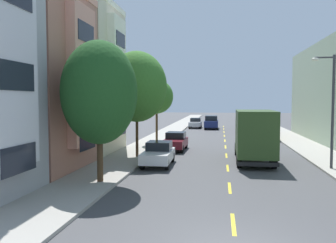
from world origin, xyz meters
name	(u,v)px	position (x,y,z in m)	size (l,w,h in m)	color
ground_plane	(225,138)	(0.00, 30.00, 0.00)	(160.00, 160.00, 0.00)	#424244
sidewalk_left	(159,138)	(-7.10, 28.00, 0.07)	(3.20, 120.00, 0.14)	#A39E93
sidewalk_right	(294,140)	(7.10, 28.00, 0.07)	(3.20, 120.00, 0.14)	#A39E93
lane_centerline_dashes	(225,143)	(0.00, 24.50, 0.00)	(0.14, 47.20, 0.01)	yellow
townhouse_third_cream	(46,82)	(-14.40, 16.74, 5.69)	(12.20, 6.89, 11.79)	beige
street_tree_nearest	(99,93)	(-6.40, 6.83, 4.57)	(3.76, 3.76, 7.01)	#47331E
street_tree_second	(137,87)	(-6.40, 14.72, 5.16)	(4.32, 4.32, 7.55)	#47331E
street_tree_third	(157,97)	(-6.40, 22.61, 4.53)	(3.11, 3.11, 6.01)	#47331E
street_lamp	(330,103)	(5.95, 12.10, 4.04)	(1.35, 0.28, 6.72)	#38383D
delivery_box_truck	(254,133)	(1.80, 14.39, 1.97)	(2.50, 7.17, 3.52)	#2D471E
parked_hatchback_burgundy	(175,141)	(-4.21, 19.27, 0.76)	(1.85, 4.05, 1.50)	maroon
parked_hatchback_white	(158,154)	(-4.41, 12.27, 0.76)	(1.79, 4.02, 1.50)	silver
parked_hatchback_silver	(195,123)	(-4.22, 43.33, 0.76)	(1.80, 4.03, 1.50)	#B2B5BA
parked_suv_red	(258,126)	(4.22, 35.24, 0.99)	(1.98, 4.81, 1.93)	#AD1E1E
parked_suv_champagne	(266,130)	(4.40, 29.17, 0.99)	(1.97, 4.81, 1.93)	tan
parked_pickup_forest	(255,124)	(4.48, 41.98, 0.83)	(2.06, 5.32, 1.73)	#194C28
moving_navy_sedan	(211,122)	(-1.80, 42.04, 0.99)	(1.95, 4.80, 1.93)	navy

